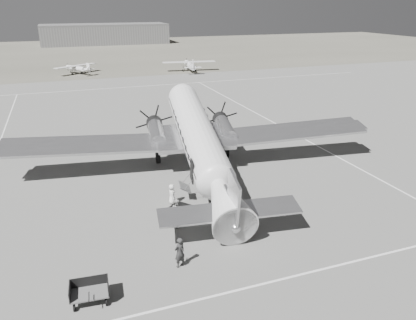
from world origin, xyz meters
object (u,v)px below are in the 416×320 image
Objects in this scene: light_plane_left at (77,69)px; light_plane_right at (189,66)px; hangar_main at (105,34)px; ground_crew at (180,252)px; baggage_cart_near at (177,215)px; passenger at (172,194)px; baggage_cart_far at (90,293)px; ramp_agent at (177,210)px; dc3_airliner at (199,142)px.

light_plane_left is 22.53m from light_plane_right.
ground_crew is at bearing -95.00° from hangar_main.
light_plane_right is 62.04m from baggage_cart_near.
light_plane_right reaches higher than passenger.
ground_crew is at bearing -100.17° from light_plane_right.
baggage_cart_near is 0.96× the size of baggage_cart_far.
ground_crew is at bearing 174.94° from passenger.
baggage_cart_near is (-10.28, -126.44, -2.79)m from hangar_main.
hangar_main is at bearing 105.49° from light_plane_right.
passenger is at bearing -121.08° from ground_crew.
ramp_agent is at bearing 43.86° from baggage_cart_near.
baggage_cart_far reaches higher than baggage_cart_near.
baggage_cart_near is 0.30m from ramp_agent.
ramp_agent is (-19.40, -58.76, -0.37)m from light_plane_right.
hangar_main is 126.89m from baggage_cart_near.
light_plane_left is at bearing 53.94° from baggage_cart_near.
baggage_cart_far is at bearing -103.62° from light_plane_right.
dc3_airliner reaches higher than passenger.
light_plane_left is at bearing 9.77° from passenger.
light_plane_left is at bearing 104.10° from dc3_airliner.
passenger is (0.35, 2.63, 0.22)m from baggage_cart_near.
hangar_main is 124.23m from passenger.
baggage_cart_far is 10.66m from passenger.
light_plane_left reaches higher than baggage_cart_near.
baggage_cart_far is at bearing 122.56° from ramp_agent.
passenger is at bearing -121.09° from light_plane_left.
dc3_airliner is 15.96m from baggage_cart_far.
passenger is at bearing -94.58° from hangar_main.
passenger is at bearing -100.92° from light_plane_right.
hangar_main reaches higher than light_plane_right.
passenger is (0.33, 2.47, -0.04)m from ramp_agent.
dc3_airliner is 7.88m from baggage_cart_near.
light_plane_right is 61.88m from ramp_agent.
hangar_main is 126.72m from ramp_agent.
ramp_agent is at bearing -94.64° from hangar_main.
baggage_cart_far is 8.57m from ramp_agent.
baggage_cart_far is 1.07× the size of ground_crew.
ground_crew reaches higher than baggage_cart_far.
dc3_airliner reaches higher than baggage_cart_near.
passenger is at bearing -123.80° from dc3_airliner.
ramp_agent is at bearing -112.88° from dc3_airliner.
light_plane_right is 7.14× the size of ramp_agent.
light_plane_right is at bearing 33.28° from baggage_cart_near.
light_plane_right is 6.22× the size of ground_crew.
passenger is (-3.39, -3.84, -2.28)m from dc3_airliner.
light_plane_right is 69.66m from baggage_cart_far.
passenger is (3.03, -60.72, -0.23)m from light_plane_left.
ramp_agent is (6.03, 6.08, 0.24)m from baggage_cart_far.
ramp_agent is at bearing -123.24° from ground_crew.
light_plane_left is 6.03× the size of ramp_agent.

